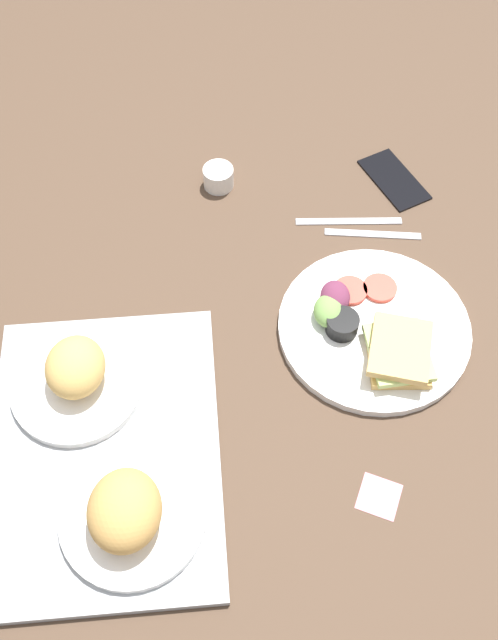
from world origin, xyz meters
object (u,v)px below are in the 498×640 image
Objects in this scene: knife at (349,221)px; sticky_note at (379,496)px; espresso_cup at (218,177)px; bread_plate_far at (76,376)px; cell_phone at (394,179)px; serving_tray at (105,451)px; bread_plate_near at (128,512)px; fork at (373,234)px; plate_with_salad at (372,328)px.

sticky_note is (-50.61, 0.06, -0.19)cm from knife.
sticky_note is at bearing -158.66° from espresso_cup.
bread_plate_far reaches higher than cell_phone.
bread_plate_far reaches higher than serving_tray.
bread_plate_near is 1.18× the size of fork.
cell_phone reaches higher than knife.
fork is at bearing -6.64° from plate_with_salad.
espresso_cup reaches higher than cell_phone.
serving_tray is at bearing 110.87° from cell_phone.
espresso_cup reaches higher than knife.
knife is (33.31, -43.86, -4.25)cm from bread_plate_far.
espresso_cup is 32.82cm from cell_phone.
bread_plate_near reaches higher than espresso_cup.
sticky_note is at bearing 89.76° from knife.
plate_with_salad reaches higher than cell_phone.
cell_phone is (53.76, -48.46, -0.40)cm from serving_tray.
knife is at bearing -0.06° from sticky_note.
serving_tray is 59.29cm from fork.
espresso_cup is (32.85, 25.03, 0.38)cm from plate_with_salad.
fork is at bearing 130.66° from cell_phone.
espresso_cup is (63.37, -10.94, -3.04)cm from bread_plate_near.
espresso_cup is 25.24cm from knife.
serving_tray is 45.39cm from plate_with_salad.
espresso_cup is at bearing -25.67° from bread_plate_far.
plate_with_salad is (30.52, -35.97, -3.43)cm from bread_plate_near.
bread_plate_far is (20.85, 9.49, -0.54)cm from bread_plate_near.
bread_plate_near reaches higher than serving_tray.
cell_phone is 2.57× the size of sticky_note.
cell_phone is (0.85, -32.77, -1.60)cm from espresso_cup.
sticky_note is at bearing -111.56° from bread_plate_far.
bread_plate_near is 3.58× the size of sticky_note.
cell_phone is (43.37, -53.20, -4.10)cm from bread_plate_far.
bread_plate_near is (-10.47, -4.75, 4.24)cm from serving_tray.
knife is at bearing -52.79° from bread_plate_far.
serving_tray is 72.37cm from cell_phone.
bread_plate_near reaches higher than plate_with_salad.
bread_plate_near is 64.32cm from knife.
knife is at bearing -111.46° from espresso_cup.
plate_with_salad is 23.74cm from knife.
fork is (30.31, -47.86, -4.25)cm from bread_plate_far.
serving_tray is at bearing 163.49° from espresso_cup.
fork is (-12.21, -27.43, -1.75)cm from espresso_cup.
bread_plate_near is 47.29cm from plate_with_salad.
serving_tray reaches higher than sticky_note.
knife is (3.00, 4.00, 0.00)cm from fork.
serving_tray is at bearing 47.60° from fork.
bread_plate_far reaches higher than sticky_note.
knife is (-9.21, -23.43, -1.75)cm from espresso_cup.
bread_plate_near is at bearing 57.39° from fork.
fork is at bearing -4.87° from sticky_note.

